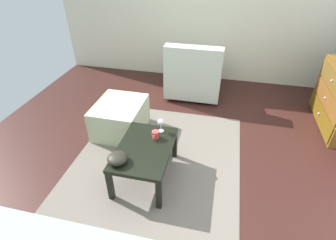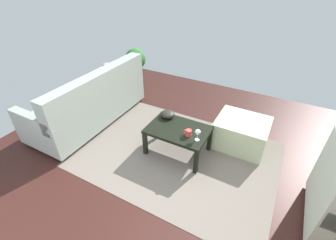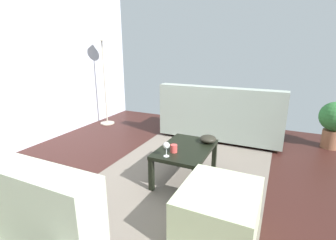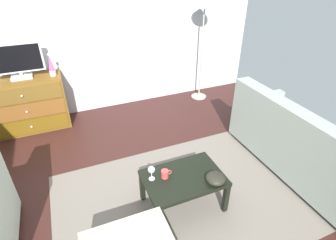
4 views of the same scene
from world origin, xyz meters
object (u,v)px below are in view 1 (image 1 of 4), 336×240
armchair (194,75)px  bowl_decorative (117,158)px  wine_glass (161,122)px  mug (155,135)px  coffee_table (145,151)px  ottoman (120,118)px

armchair → bowl_decorative: bearing=-10.8°
bowl_decorative → armchair: bearing=169.2°
wine_glass → mug: (0.13, -0.03, -0.07)m
wine_glass → bowl_decorative: wine_glass is taller
coffee_table → bowl_decorative: (0.26, -0.18, 0.10)m
mug → ottoman: (-0.55, -0.64, -0.24)m
wine_glass → ottoman: bearing=-121.9°
coffee_table → mug: mug is taller
mug → bowl_decorative: bearing=-30.4°
armchair → ottoman: (1.23, -0.80, -0.15)m
bowl_decorative → coffee_table: bearing=144.3°
mug → bowl_decorative: size_ratio=0.58×
wine_glass → mug: 0.15m
bowl_decorative → ottoman: bearing=-158.6°
wine_glass → armchair: (-1.64, 0.14, -0.16)m
coffee_table → armchair: (-1.95, 0.24, 0.01)m
mug → ottoman: 0.87m
bowl_decorative → ottoman: (-0.98, -0.38, -0.24)m
coffee_table → bowl_decorative: size_ratio=4.09×
mug → armchair: armchair is taller
ottoman → coffee_table: bearing=38.2°
wine_glass → bowl_decorative: size_ratio=0.80×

